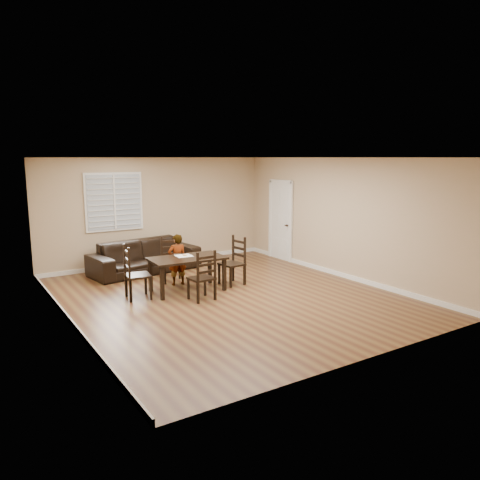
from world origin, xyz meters
The scene contains 11 objects.
ground centered at (0.00, 0.00, 0.00)m, with size 7.00×7.00×0.00m, color brown.
room centered at (0.04, 0.18, 1.81)m, with size 6.04×7.04×2.72m.
dining_table centered at (-0.50, 0.78, 0.61)m, with size 1.54×0.92×0.70m.
chair_near centered at (-0.42, 1.73, 0.45)m, with size 0.53×0.51×0.99m.
chair_far centered at (-0.53, -0.02, 0.44)m, with size 0.47×0.44×0.98m.
chair_left centered at (-1.65, 0.85, 0.48)m, with size 0.50×0.53×1.06m.
chair_right centered at (0.66, 0.73, 0.47)m, with size 0.49×0.51×1.04m.
child centered at (-0.47, 1.32, 0.55)m, with size 0.40×0.26×1.10m, color gray.
napkin centered at (-0.49, 0.95, 0.70)m, with size 0.32×0.32×0.00m, color beige.
donut centered at (-0.47, 0.94, 0.72)m, with size 0.09×0.09×0.03m.
sofa centered at (-0.63, 2.76, 0.38)m, with size 2.58×1.01×0.75m, color black.
Camera 1 is at (-4.58, -7.61, 2.70)m, focal length 35.00 mm.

